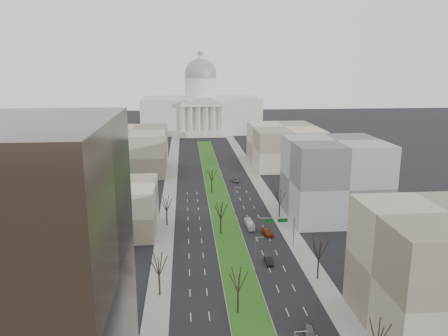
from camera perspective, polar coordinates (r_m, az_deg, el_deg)
ground at (r=161.22m, az=-0.90°, el=-3.27°), size 600.00×600.00×0.00m
median at (r=160.23m, az=-0.87°, el=-3.34°), size 8.00×222.03×0.20m
sidewalk_left at (r=137.19m, az=-7.46°, el=-6.39°), size 5.00×330.00×0.15m
sidewalk_right at (r=140.05m, az=7.07°, el=-5.96°), size 5.00×330.00×0.15m
capitol at (r=305.28m, az=-3.01°, el=7.77°), size 80.00×46.00×55.00m
building_beige_left at (r=127.20m, az=-14.75°, el=-5.04°), size 26.00×22.00×14.00m
building_tan_right at (r=87.00m, az=26.70°, el=-12.06°), size 26.00×24.00×22.00m
building_grey_right at (r=138.24m, az=14.18°, el=-1.37°), size 28.00×26.00×24.00m
building_far_left at (r=198.98m, az=-11.89°, el=2.33°), size 30.00×40.00×18.00m
building_far_right at (r=207.71m, az=7.85°, el=2.95°), size 30.00×40.00×18.00m
tree_left_mid at (r=91.14m, az=-8.52°, el=-12.30°), size 5.40×5.40×9.72m
tree_left_far at (r=128.37m, az=-7.54°, el=-4.61°), size 5.28×5.28×9.50m
tree_right_near at (r=74.31m, az=19.53°, el=-19.68°), size 5.16×5.16×9.29m
tree_right_mid at (r=98.72m, az=12.31°, el=-10.28°), size 5.52×5.52×9.94m
tree_right_far at (r=135.19m, az=7.29°, el=-3.80°), size 5.04×5.04×9.07m
tree_median_a at (r=84.33m, az=1.86°, el=-14.39°), size 5.40×5.40×9.72m
tree_median_b at (r=120.96m, az=-0.44°, el=-5.55°), size 5.40×5.40×9.72m
tree_median_c at (r=159.22m, az=-1.62°, el=-0.87°), size 5.40×5.40×9.72m
streetlamp_median_b at (r=99.37m, az=4.15°, el=-11.31°), size 1.90×0.20×9.16m
streetlamp_median_c at (r=136.36m, az=1.46°, el=-4.30°), size 1.90×0.20×9.16m
mast_arm_signs at (r=114.27m, az=7.81°, el=-7.31°), size 9.12×0.24×8.09m
car_grey_near at (r=82.71m, az=11.13°, el=-20.25°), size 2.53×5.00×1.63m
car_black at (r=106.75m, az=5.86°, el=-11.93°), size 1.58×4.52×1.49m
car_red at (r=123.10m, az=5.68°, el=-8.34°), size 3.03×5.83×1.62m
car_grey_far at (r=176.17m, az=1.49°, el=-1.58°), size 2.79×5.37×1.45m
box_van at (r=127.89m, az=3.37°, el=-7.33°), size 2.20×7.66×2.11m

